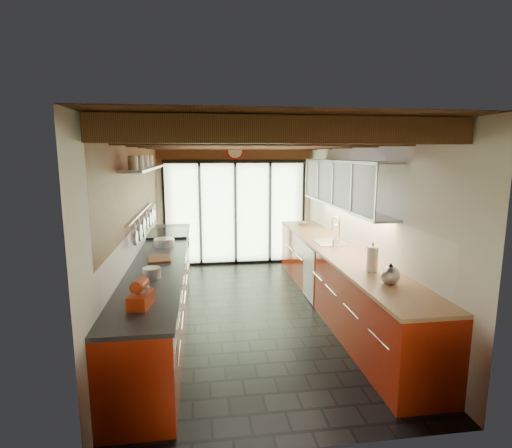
# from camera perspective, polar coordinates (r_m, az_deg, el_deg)

# --- Properties ---
(ground) EXTENTS (5.50, 5.50, 0.00)m
(ground) POSITION_cam_1_polar(r_m,az_deg,el_deg) (5.96, -0.50, -12.63)
(ground) COLOR black
(ground) RESTS_ON ground
(room_shell) EXTENTS (5.50, 5.50, 5.50)m
(room_shell) POSITION_cam_1_polar(r_m,az_deg,el_deg) (5.54, -0.53, 3.38)
(room_shell) COLOR silver
(room_shell) RESTS_ON ground
(ceiling_beams) EXTENTS (3.14, 5.06, 4.90)m
(ceiling_beams) POSITION_cam_1_polar(r_m,az_deg,el_deg) (5.88, -1.03, 11.65)
(ceiling_beams) COLOR #593316
(ceiling_beams) RESTS_ON ground
(glass_door) EXTENTS (2.95, 0.10, 2.90)m
(glass_door) POSITION_cam_1_polar(r_m,az_deg,el_deg) (8.20, -2.98, 5.55)
(glass_door) COLOR #C6EAAD
(glass_door) RESTS_ON ground
(left_counter) EXTENTS (0.68, 5.00, 0.92)m
(left_counter) POSITION_cam_1_polar(r_m,az_deg,el_deg) (5.78, -13.30, -8.75)
(left_counter) COLOR #9B200C
(left_counter) RESTS_ON ground
(range_stove) EXTENTS (0.66, 0.90, 0.97)m
(range_stove) POSITION_cam_1_polar(r_m,az_deg,el_deg) (7.16, -12.26, -4.98)
(range_stove) COLOR silver
(range_stove) RESTS_ON ground
(right_counter) EXTENTS (0.68, 5.00, 0.92)m
(right_counter) POSITION_cam_1_polar(r_m,az_deg,el_deg) (6.09, 11.58, -7.72)
(right_counter) COLOR #9B200C
(right_counter) RESTS_ON ground
(sink_assembly) EXTENTS (0.45, 0.52, 0.43)m
(sink_assembly) POSITION_cam_1_polar(r_m,az_deg,el_deg) (6.33, 10.65, -2.33)
(sink_assembly) COLOR silver
(sink_assembly) RESTS_ON right_counter
(upper_cabinets_right) EXTENTS (0.34, 3.00, 3.00)m
(upper_cabinets_right) POSITION_cam_1_polar(r_m,az_deg,el_deg) (6.15, 12.48, 5.65)
(upper_cabinets_right) COLOR silver
(upper_cabinets_right) RESTS_ON ground
(left_wall_fixtures) EXTENTS (0.28, 2.60, 0.96)m
(left_wall_fixtures) POSITION_cam_1_polar(r_m,az_deg,el_deg) (5.82, -15.49, 4.63)
(left_wall_fixtures) COLOR silver
(left_wall_fixtures) RESTS_ON ground
(stand_mixer) EXTENTS (0.22, 0.33, 0.27)m
(stand_mixer) POSITION_cam_1_polar(r_m,az_deg,el_deg) (3.82, -16.15, -9.73)
(stand_mixer) COLOR #B62E0E
(stand_mixer) RESTS_ON left_counter
(pot_large) EXTENTS (0.22, 0.22, 0.12)m
(pot_large) POSITION_cam_1_polar(r_m,az_deg,el_deg) (4.62, -14.68, -6.81)
(pot_large) COLOR silver
(pot_large) RESTS_ON left_counter
(pot_small) EXTENTS (0.34, 0.34, 0.11)m
(pot_small) POSITION_cam_1_polar(r_m,az_deg,el_deg) (6.17, -12.99, -2.56)
(pot_small) COLOR silver
(pot_small) RESTS_ON left_counter
(cutting_board) EXTENTS (0.33, 0.43, 0.03)m
(cutting_board) POSITION_cam_1_polar(r_m,az_deg,el_deg) (5.38, -13.71, -4.88)
(cutting_board) COLOR brown
(cutting_board) RESTS_ON left_counter
(kettle) EXTENTS (0.27, 0.29, 0.24)m
(kettle) POSITION_cam_1_polar(r_m,az_deg,el_deg) (4.51, 18.64, -6.83)
(kettle) COLOR silver
(kettle) RESTS_ON right_counter
(paper_towel) EXTENTS (0.17, 0.17, 0.35)m
(paper_towel) POSITION_cam_1_polar(r_m,az_deg,el_deg) (4.89, 16.28, -4.89)
(paper_towel) COLOR white
(paper_towel) RESTS_ON right_counter
(soap_bottle) EXTENTS (0.08, 0.08, 0.17)m
(soap_bottle) POSITION_cam_1_polar(r_m,az_deg,el_deg) (6.07, 11.30, -2.43)
(soap_bottle) COLOR silver
(soap_bottle) RESTS_ON right_counter
(bowl) EXTENTS (0.27, 0.27, 0.05)m
(bowl) POSITION_cam_1_polar(r_m,az_deg,el_deg) (7.89, 6.71, 0.09)
(bowl) COLOR silver
(bowl) RESTS_ON right_counter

